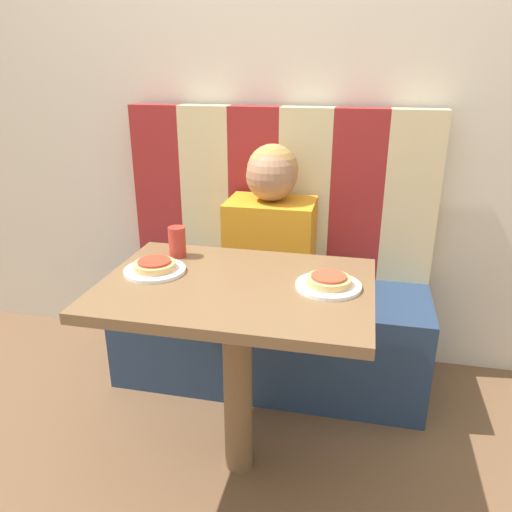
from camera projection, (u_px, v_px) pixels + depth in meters
ground_plane at (239, 464)px, 1.84m from camera, size 12.00×12.00×0.00m
wall_back at (285, 83)px, 2.18m from camera, size 7.00×0.05×2.60m
booth_seat at (270, 331)px, 2.29m from camera, size 1.37×0.51×0.46m
booth_backrest at (280, 192)px, 2.26m from camera, size 1.37×0.09×0.75m
dining_table at (237, 316)px, 1.62m from camera, size 0.86×0.61×0.73m
person at (271, 221)px, 2.10m from camera, size 0.37×0.26×0.61m
plate_left at (155, 270)px, 1.66m from camera, size 0.20×0.20×0.01m
plate_right at (328, 286)px, 1.54m from camera, size 0.20×0.20×0.01m
pizza_left at (154, 265)px, 1.65m from camera, size 0.14×0.14×0.03m
pizza_right at (329, 280)px, 1.54m from camera, size 0.14×0.14×0.03m
drinking_cup at (177, 242)px, 1.78m from camera, size 0.06×0.06×0.11m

